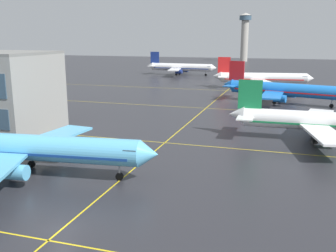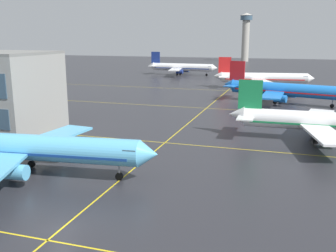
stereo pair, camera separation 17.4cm
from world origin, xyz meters
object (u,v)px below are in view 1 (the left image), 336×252
at_px(airliner_second_row, 324,122).
at_px(airliner_far_right_stand, 181,67).
at_px(control_tower, 245,33).
at_px(airliner_third_row, 283,90).
at_px(airliner_far_left_stand, 262,78).
at_px(airliner_front_gate, 29,148).

distance_m(airliner_second_row, airliner_far_right_stand, 119.10).
bearing_deg(control_tower, airliner_far_right_stand, -98.52).
relative_size(airliner_third_row, airliner_far_left_stand, 1.01).
height_order(airliner_far_right_stand, control_tower, control_tower).
bearing_deg(airliner_front_gate, airliner_second_row, 37.35).
bearing_deg(airliner_far_right_stand, airliner_front_gate, -82.81).
bearing_deg(airliner_front_gate, airliner_far_left_stand, 76.86).
xyz_separation_m(airliner_third_row, airliner_far_right_stand, (-47.23, 67.56, -0.12)).
distance_m(airliner_far_right_stand, control_tower, 112.88).
bearing_deg(airliner_far_right_stand, airliner_far_left_stand, -43.50).
height_order(airliner_second_row, airliner_third_row, airliner_third_row).
bearing_deg(airliner_far_left_stand, control_tower, 98.86).
distance_m(airliner_third_row, control_tower, 181.38).
relative_size(airliner_far_left_stand, airliner_far_right_stand, 1.01).
height_order(airliner_third_row, airliner_far_left_stand, airliner_third_row).
distance_m(airliner_far_left_stand, control_tower, 150.74).
distance_m(airliner_third_row, airliner_far_right_stand, 82.44).
relative_size(airliner_far_left_stand, control_tower, 1.01).
distance_m(airliner_second_row, airliner_third_row, 38.94).
relative_size(airliner_third_row, control_tower, 1.03).
bearing_deg(airliner_third_row, airliner_far_right_stand, 124.96).
relative_size(airliner_front_gate, airliner_far_left_stand, 0.99).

